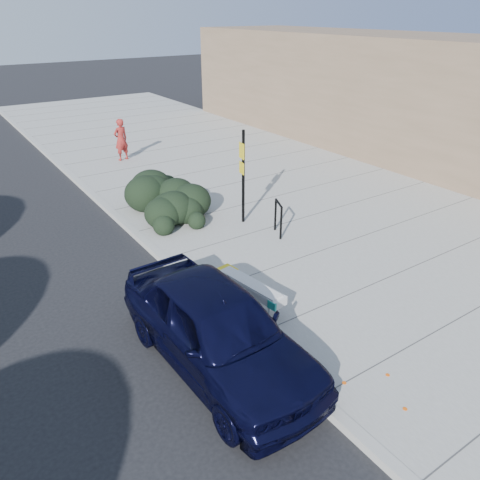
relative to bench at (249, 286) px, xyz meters
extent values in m
plane|color=black|center=(-0.63, -1.00, -0.61)|extent=(120.00, 120.00, 0.00)
cube|color=gray|center=(4.97, 4.00, -0.53)|extent=(11.20, 50.00, 0.15)
cube|color=#9E9E99|center=(-0.63, 4.00, -0.52)|extent=(0.22, 50.00, 0.17)
cylinder|color=gray|center=(-0.01, -0.74, -0.28)|extent=(0.04, 0.04, 0.37)
cylinder|color=gray|center=(0.24, -0.70, -0.28)|extent=(0.04, 0.04, 0.37)
cylinder|color=gray|center=(-0.23, 0.70, -0.28)|extent=(0.04, 0.04, 0.37)
cylinder|color=gray|center=(0.02, 0.74, -0.28)|extent=(0.04, 0.04, 0.37)
cylinder|color=gray|center=(-0.12, -0.02, -0.12)|extent=(0.25, 1.45, 0.03)
cylinder|color=gray|center=(0.13, 0.02, -0.12)|extent=(0.25, 1.45, 0.03)
cube|color=#B2B2B2|center=(0.00, 0.00, 0.01)|extent=(0.67, 1.95, 0.20)
cube|color=yellow|center=(-0.11, 0.75, 0.11)|extent=(0.45, 0.44, 0.02)
cube|color=teal|center=(-0.05, -0.89, 0.01)|extent=(0.08, 0.22, 0.18)
cylinder|color=black|center=(2.66, 2.21, 0.03)|extent=(0.07, 0.07, 0.98)
cylinder|color=black|center=(2.92, 2.79, 0.03)|extent=(0.07, 0.07, 0.98)
cylinder|color=black|center=(2.79, 2.50, 0.52)|extent=(0.31, 0.61, 0.07)
cube|color=black|center=(2.46, 3.83, 0.98)|extent=(0.08, 0.08, 2.88)
cube|color=yellow|center=(2.41, 3.84, 1.81)|extent=(0.08, 0.33, 0.46)
cube|color=yellow|center=(2.41, 3.84, 1.29)|extent=(0.08, 0.31, 0.35)
ellipsoid|color=black|center=(0.87, 6.00, 0.23)|extent=(2.82, 4.04, 1.37)
imported|color=black|center=(-1.53, -1.14, 0.23)|extent=(2.13, 4.96, 1.67)
imported|color=maroon|center=(1.86, 12.33, 0.44)|extent=(0.74, 0.57, 1.80)
camera|label=1|loc=(-5.12, -7.20, 5.52)|focal=35.00mm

